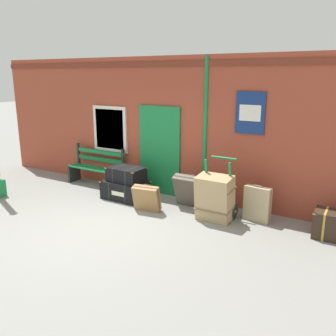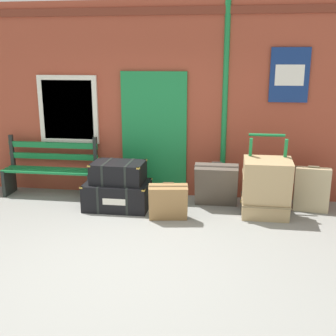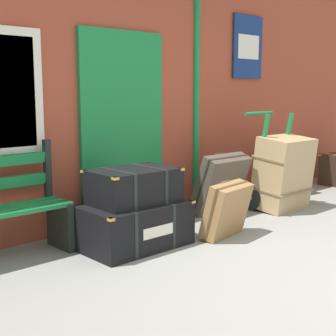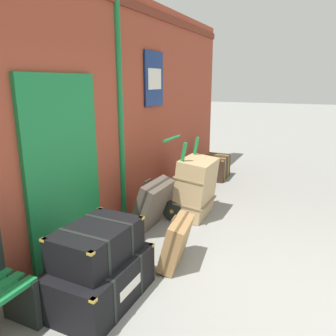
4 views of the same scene
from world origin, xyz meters
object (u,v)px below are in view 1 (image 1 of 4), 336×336
(large_brown_trunk, at_px, (215,198))
(steamer_trunk_middle, at_px, (126,174))
(porters_trolley, at_px, (218,204))
(suitcase_umber, at_px, (147,198))
(steamer_trunk_base, at_px, (125,190))
(suitcase_tan, at_px, (257,204))
(suitcase_olive, at_px, (190,191))
(platform_bench, at_px, (97,168))
(corner_trunk, at_px, (334,225))

(large_brown_trunk, bearing_deg, steamer_trunk_middle, 176.67)
(porters_trolley, bearing_deg, suitcase_umber, -161.64)
(steamer_trunk_base, relative_size, suitcase_tan, 1.38)
(porters_trolley, bearing_deg, large_brown_trunk, -90.00)
(porters_trolley, height_order, suitcase_tan, porters_trolley)
(porters_trolley, distance_m, suitcase_olive, 0.77)
(platform_bench, xyz_separation_m, corner_trunk, (5.71, -0.26, -0.20))
(steamer_trunk_base, distance_m, suitcase_umber, 0.96)
(steamer_trunk_middle, distance_m, large_brown_trunk, 2.27)
(steamer_trunk_base, distance_m, suitcase_olive, 1.57)
(platform_bench, xyz_separation_m, steamer_trunk_base, (1.30, -0.48, -0.23))
(steamer_trunk_middle, xyz_separation_m, suitcase_umber, (0.85, -0.43, -0.30))
(large_brown_trunk, height_order, suitcase_tan, large_brown_trunk)
(steamer_trunk_base, distance_m, large_brown_trunk, 2.30)
(platform_bench, xyz_separation_m, porters_trolley, (3.58, -0.42, -0.17))
(suitcase_tan, bearing_deg, steamer_trunk_middle, -174.84)
(suitcase_olive, relative_size, suitcase_umber, 1.22)
(platform_bench, bearing_deg, steamer_trunk_middle, -19.28)
(large_brown_trunk, relative_size, suitcase_tan, 1.26)
(suitcase_tan, relative_size, suitcase_umber, 1.22)
(steamer_trunk_middle, height_order, suitcase_tan, steamer_trunk_middle)
(suitcase_umber, bearing_deg, steamer_trunk_middle, 153.24)
(steamer_trunk_middle, xyz_separation_m, corner_trunk, (4.39, 0.20, -0.34))
(large_brown_trunk, relative_size, suitcase_olive, 1.26)
(suitcase_tan, relative_size, corner_trunk, 1.04)
(platform_bench, distance_m, suitcase_olive, 2.85)
(large_brown_trunk, xyz_separation_m, suitcase_tan, (0.73, 0.40, -0.11))
(steamer_trunk_base, distance_m, steamer_trunk_middle, 0.37)
(suitcase_olive, bearing_deg, steamer_trunk_middle, -170.80)
(steamer_trunk_base, xyz_separation_m, suitcase_olive, (1.54, 0.27, 0.16))
(porters_trolley, height_order, large_brown_trunk, porters_trolley)
(steamer_trunk_base, bearing_deg, platform_bench, 159.51)
(platform_bench, bearing_deg, suitcase_olive, -4.32)
(corner_trunk, bearing_deg, suitcase_olive, 179.02)
(platform_bench, distance_m, steamer_trunk_middle, 1.40)
(platform_bench, relative_size, porters_trolley, 1.33)
(steamer_trunk_middle, bearing_deg, porters_trolley, 1.06)
(suitcase_umber, bearing_deg, steamer_trunk_base, 155.06)
(platform_bench, relative_size, steamer_trunk_base, 1.58)
(corner_trunk, bearing_deg, porters_trolley, -175.83)
(suitcase_umber, bearing_deg, porters_trolley, 18.36)
(suitcase_tan, xyz_separation_m, corner_trunk, (1.41, -0.07, -0.11))
(large_brown_trunk, bearing_deg, suitcase_tan, 28.92)
(porters_trolley, bearing_deg, platform_bench, 173.32)
(porters_trolley, height_order, corner_trunk, porters_trolley)
(steamer_trunk_base, xyz_separation_m, large_brown_trunk, (2.28, -0.11, 0.25))
(steamer_trunk_base, bearing_deg, steamer_trunk_middle, 49.48)
(steamer_trunk_base, height_order, corner_trunk, corner_trunk)
(large_brown_trunk, bearing_deg, suitcase_olive, 152.95)
(platform_bench, height_order, corner_trunk, platform_bench)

